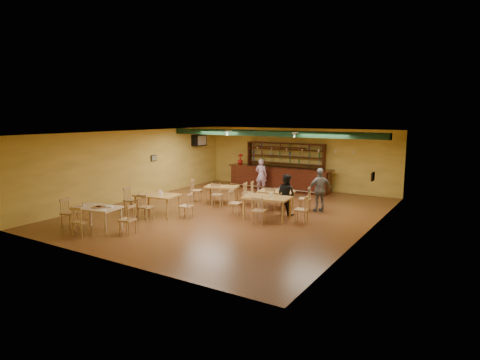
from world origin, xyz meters
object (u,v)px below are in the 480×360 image
Objects in this scene: patron_bar at (261,175)px; dining_table_a at (222,194)px; bar_counter at (279,178)px; patron_right_a at (286,195)px; dining_table_b at (276,199)px; near_table at (97,219)px; dining_table_c at (158,205)px; dining_table_d at (267,208)px.

dining_table_a is at bearing 75.34° from patron_bar.
patron_right_a is (2.48, -4.46, 0.19)m from bar_counter.
patron_right_a is (3.04, -3.63, -0.03)m from patron_bar.
dining_table_b reaches higher than dining_table_a.
dining_table_a is at bearing 70.13° from near_table.
dining_table_c is at bearing 70.36° from patron_bar.
dining_table_c is at bearing -102.08° from bar_counter.
dining_table_a is 0.86× the size of dining_table_d.
patron_right_a reaches higher than dining_table_b.
bar_counter is 3.91× the size of dining_table_a.
patron_right_a is at bearing 25.35° from dining_table_c.
dining_table_c is at bearing -144.51° from dining_table_b.
dining_table_d reaches higher than dining_table_a.
dining_table_a is at bearing 4.67° from patron_right_a.
bar_counter is 9.63m from near_table.
dining_table_c is at bearing 74.33° from near_table.
dining_table_c is at bearing 46.85° from patron_right_a.
patron_bar is at bearing -35.68° from patron_right_a.
patron_right_a reaches higher than near_table.
dining_table_b is 4.60m from dining_table_c.
dining_table_a is 2.45m from dining_table_b.
dining_table_c is 6.24m from patron_bar.
near_table is at bearing -118.52° from dining_table_a.
dining_table_b is 3.64m from patron_bar.
dining_table_a is 0.97× the size of near_table.
dining_table_a is (-0.75, -3.90, -0.22)m from bar_counter.
dining_table_d reaches higher than dining_table_c.
dining_table_b is 1.76m from dining_table_d.
dining_table_d reaches higher than near_table.
bar_counter is at bearing 103.90° from dining_table_b.
bar_counter is 3.90× the size of dining_table_b.
patron_bar is at bearing 68.00° from dining_table_a.
dining_table_d is (2.17, -5.35, -0.17)m from bar_counter.
patron_bar is (-2.24, 2.83, 0.44)m from dining_table_b.
dining_table_c is at bearing -162.56° from dining_table_d.
near_table is 8.73m from patron_bar.
bar_counter is at bearing 60.79° from dining_table_a.
dining_table_d is (2.92, -1.44, 0.06)m from dining_table_a.
bar_counter is at bearing 105.46° from dining_table_d.
patron_right_a is (0.80, -0.80, 0.41)m from dining_table_b.
patron_bar is at bearing -123.83° from bar_counter.
dining_table_b is 6.75m from near_table.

